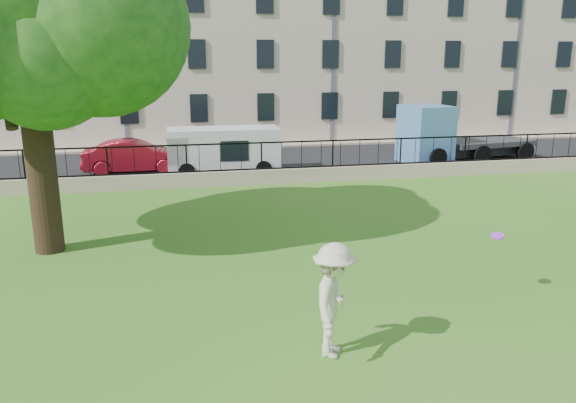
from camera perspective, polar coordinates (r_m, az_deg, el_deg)
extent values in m
plane|color=#2C6217|center=(11.92, 6.62, -10.75)|extent=(120.00, 120.00, 0.00)
cube|color=gray|center=(22.98, -2.68, 2.53)|extent=(50.00, 0.40, 0.60)
cube|color=black|center=(22.92, -2.69, 3.34)|extent=(50.00, 0.05, 0.06)
cube|color=black|center=(22.73, -2.72, 5.98)|extent=(50.00, 0.05, 0.06)
cube|color=black|center=(27.60, -4.21, 3.91)|extent=(60.00, 9.00, 0.01)
cube|color=gray|center=(32.68, -5.42, 5.64)|extent=(60.00, 1.40, 0.12)
cube|color=#C1AE99|center=(38.00, -6.66, 16.59)|extent=(56.00, 10.00, 13.00)
cylinder|color=black|center=(15.96, -23.70, 2.45)|extent=(0.76, 0.76, 4.13)
sphere|color=#174913|center=(14.61, -18.68, 16.56)|extent=(4.31, 4.31, 4.31)
imported|color=beige|center=(9.78, 4.68, -9.98)|extent=(1.26, 1.51, 2.04)
cylinder|color=#AC2AF1|center=(12.69, 20.50, -3.29)|extent=(0.28, 0.29, 0.12)
imported|color=maroon|center=(26.03, -15.30, 4.43)|extent=(4.49, 1.57, 1.48)
cube|color=silver|center=(25.04, -6.54, 5.11)|extent=(4.88, 1.99, 2.03)
cube|color=#4F81BA|center=(29.58, 17.57, 6.71)|extent=(6.91, 3.26, 2.79)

